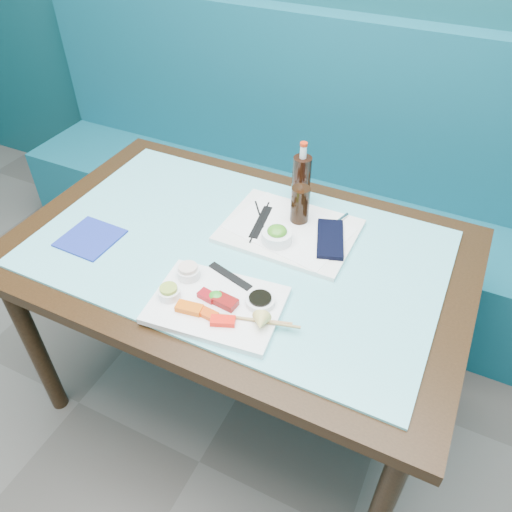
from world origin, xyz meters
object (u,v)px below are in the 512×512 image
at_px(sashimi_plate, 217,305).
at_px(cola_glass, 300,205).
at_px(dining_table, 238,269).
at_px(cola_bottle_body, 301,181).
at_px(serving_tray, 289,231).
at_px(seaweed_bowl, 277,237).
at_px(booth_bench, 322,206).
at_px(blue_napkin, 90,238).

bearing_deg(sashimi_plate, cola_glass, 75.98).
relative_size(dining_table, cola_bottle_body, 7.97).
distance_m(serving_tray, cola_bottle_body, 0.19).
height_order(serving_tray, seaweed_bowl, seaweed_bowl).
height_order(dining_table, seaweed_bowl, seaweed_bowl).
relative_size(booth_bench, seaweed_bowl, 31.94).
bearing_deg(serving_tray, seaweed_bowl, -97.16).
bearing_deg(dining_table, serving_tray, 49.44).
bearing_deg(seaweed_bowl, serving_tray, 82.41).
bearing_deg(seaweed_bowl, booth_bench, 97.66).
bearing_deg(cola_glass, blue_napkin, -147.39).
xyz_separation_m(seaweed_bowl, blue_napkin, (-0.54, -0.23, -0.03)).
xyz_separation_m(dining_table, blue_napkin, (-0.43, -0.17, 0.09)).
height_order(booth_bench, cola_bottle_body, booth_bench).
bearing_deg(cola_bottle_body, seaweed_bowl, -84.95).
bearing_deg(booth_bench, blue_napkin, -113.20).
height_order(dining_table, cola_glass, cola_glass).
height_order(serving_tray, cola_glass, cola_glass).
bearing_deg(blue_napkin, sashimi_plate, -9.20).
height_order(sashimi_plate, seaweed_bowl, seaweed_bowl).
height_order(seaweed_bowl, blue_napkin, seaweed_bowl).
distance_m(dining_table, cola_glass, 0.28).
distance_m(seaweed_bowl, cola_glass, 0.14).
bearing_deg(cola_bottle_body, dining_table, -105.62).
bearing_deg(sashimi_plate, serving_tray, 76.37).
xyz_separation_m(serving_tray, cola_bottle_body, (-0.03, 0.17, 0.08)).
xyz_separation_m(dining_table, serving_tray, (0.11, 0.13, 0.10)).
relative_size(dining_table, serving_tray, 3.43).
xyz_separation_m(sashimi_plate, serving_tray, (0.05, 0.38, -0.00)).
distance_m(cola_bottle_body, blue_napkin, 0.70).
distance_m(seaweed_bowl, cola_bottle_body, 0.25).
relative_size(sashimi_plate, seaweed_bowl, 3.67).
xyz_separation_m(booth_bench, cola_glass, (0.12, -0.65, 0.46)).
height_order(sashimi_plate, serving_tray, sashimi_plate).
distance_m(dining_table, cola_bottle_body, 0.36).
relative_size(cola_glass, blue_napkin, 0.74).
relative_size(booth_bench, blue_napkin, 18.07).
bearing_deg(cola_glass, seaweed_bowl, -98.75).
distance_m(booth_bench, cola_glass, 0.81).
xyz_separation_m(sashimi_plate, cola_glass, (0.06, 0.44, 0.07)).
bearing_deg(seaweed_bowl, sashimi_plate, -97.19).
distance_m(booth_bench, blue_napkin, 1.16).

